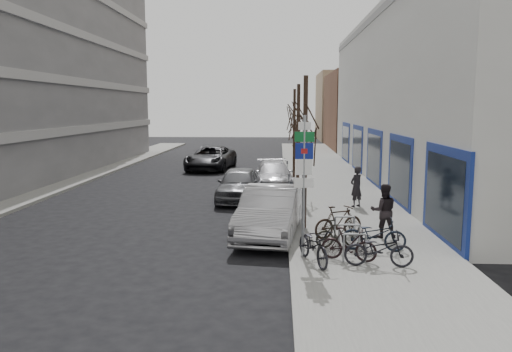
# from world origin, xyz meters

# --- Properties ---
(ground) EXTENTS (120.00, 120.00, 0.00)m
(ground) POSITION_xyz_m (0.00, 0.00, 0.00)
(ground) COLOR black
(ground) RESTS_ON ground
(sidewalk_east) EXTENTS (5.00, 70.00, 0.15)m
(sidewalk_east) POSITION_xyz_m (4.50, 10.00, 0.07)
(sidewalk_east) COLOR slate
(sidewalk_east) RESTS_ON ground
(sidewalk_west) EXTENTS (3.00, 70.00, 0.15)m
(sidewalk_west) POSITION_xyz_m (-11.00, 10.00, 0.07)
(sidewalk_west) COLOR slate
(sidewalk_west) RESTS_ON ground
(brick_building_far) EXTENTS (12.00, 14.00, 8.00)m
(brick_building_far) POSITION_xyz_m (13.00, 40.00, 4.00)
(brick_building_far) COLOR brown
(brick_building_far) RESTS_ON ground
(tan_building_far) EXTENTS (13.00, 12.00, 9.00)m
(tan_building_far) POSITION_xyz_m (13.50, 55.00, 4.50)
(tan_building_far) COLOR #937A5B
(tan_building_far) RESTS_ON ground
(highway_sign_pole) EXTENTS (0.55, 0.10, 4.20)m
(highway_sign_pole) POSITION_xyz_m (2.40, -0.01, 2.46)
(highway_sign_pole) COLOR gray
(highway_sign_pole) RESTS_ON ground
(bike_rack) EXTENTS (0.66, 2.26, 0.83)m
(bike_rack) POSITION_xyz_m (3.80, 0.60, 0.66)
(bike_rack) COLOR gray
(bike_rack) RESTS_ON sidewalk_east
(tree_near) EXTENTS (1.80, 1.80, 5.50)m
(tree_near) POSITION_xyz_m (2.60, 3.50, 4.10)
(tree_near) COLOR black
(tree_near) RESTS_ON ground
(tree_mid) EXTENTS (1.80, 1.80, 5.50)m
(tree_mid) POSITION_xyz_m (2.60, 10.00, 4.10)
(tree_mid) COLOR black
(tree_mid) RESTS_ON ground
(tree_far) EXTENTS (1.80, 1.80, 5.50)m
(tree_far) POSITION_xyz_m (2.60, 16.50, 4.10)
(tree_far) COLOR black
(tree_far) RESTS_ON ground
(meter_front) EXTENTS (0.10, 0.08, 1.27)m
(meter_front) POSITION_xyz_m (2.15, 3.00, 0.92)
(meter_front) COLOR gray
(meter_front) RESTS_ON sidewalk_east
(meter_mid) EXTENTS (0.10, 0.08, 1.27)m
(meter_mid) POSITION_xyz_m (2.15, 8.50, 0.92)
(meter_mid) COLOR gray
(meter_mid) RESTS_ON sidewalk_east
(meter_back) EXTENTS (0.10, 0.08, 1.27)m
(meter_back) POSITION_xyz_m (2.15, 14.00, 0.92)
(meter_back) COLOR gray
(meter_back) RESTS_ON sidewalk_east
(bike_near_left) EXTENTS (1.18, 2.00, 1.17)m
(bike_near_left) POSITION_xyz_m (2.66, -0.63, 0.74)
(bike_near_left) COLOR black
(bike_near_left) RESTS_ON sidewalk_east
(bike_near_right) EXTENTS (1.65, 0.96, 0.96)m
(bike_near_right) POSITION_xyz_m (3.66, -0.36, 0.63)
(bike_near_right) COLOR black
(bike_near_right) RESTS_ON sidewalk_east
(bike_mid_curb) EXTENTS (1.95, 0.80, 1.16)m
(bike_mid_curb) POSITION_xyz_m (4.54, 0.67, 0.73)
(bike_mid_curb) COLOR black
(bike_mid_curb) RESTS_ON sidewalk_east
(bike_mid_inner) EXTENTS (1.54, 0.74, 0.90)m
(bike_mid_inner) POSITION_xyz_m (3.54, 0.95, 0.60)
(bike_mid_inner) COLOR black
(bike_mid_inner) RESTS_ON sidewalk_east
(bike_far_curb) EXTENTS (1.88, 0.68, 1.13)m
(bike_far_curb) POSITION_xyz_m (4.39, -0.84, 0.71)
(bike_far_curb) COLOR black
(bike_far_curb) RESTS_ON sidewalk_east
(bike_far_inner) EXTENTS (1.86, 1.30, 1.10)m
(bike_far_inner) POSITION_xyz_m (3.66, 2.11, 0.70)
(bike_far_inner) COLOR black
(bike_far_inner) RESTS_ON sidewalk_east
(parked_car_front) EXTENTS (2.45, 5.39, 1.71)m
(parked_car_front) POSITION_xyz_m (1.40, 2.73, 0.86)
(parked_car_front) COLOR #9E9EA3
(parked_car_front) RESTS_ON ground
(parked_car_mid) EXTENTS (2.03, 4.71, 1.58)m
(parked_car_mid) POSITION_xyz_m (-0.20, 9.32, 0.79)
(parked_car_mid) COLOR #515156
(parked_car_mid) RESTS_ON ground
(parked_car_back) EXTENTS (2.37, 5.11, 1.44)m
(parked_car_back) POSITION_xyz_m (1.40, 13.13, 0.72)
(parked_car_back) COLOR #A7A6AB
(parked_car_back) RESTS_ON ground
(lane_car) EXTENTS (3.38, 6.27, 1.67)m
(lane_car) POSITION_xyz_m (-3.17, 21.14, 0.84)
(lane_car) COLOR black
(lane_car) RESTS_ON ground
(pedestrian_near) EXTENTS (0.76, 0.73, 1.75)m
(pedestrian_near) POSITION_xyz_m (5.02, 7.36, 1.03)
(pedestrian_near) COLOR black
(pedestrian_near) RESTS_ON sidewalk_east
(pedestrian_far) EXTENTS (0.67, 0.46, 1.80)m
(pedestrian_far) POSITION_xyz_m (5.14, 2.28, 1.05)
(pedestrian_far) COLOR black
(pedestrian_far) RESTS_ON sidewalk_east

